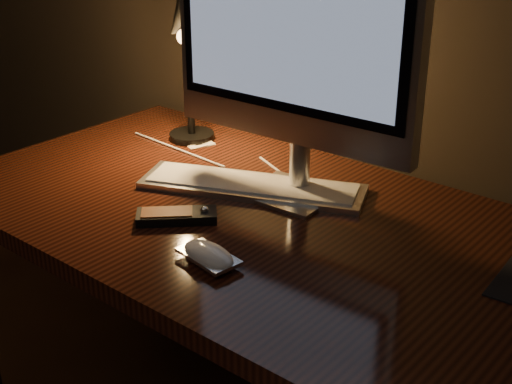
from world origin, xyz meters
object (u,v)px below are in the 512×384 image
Objects in this scene: media_remote at (177,216)px; monitor at (292,35)px; mouse at (209,257)px; desk at (318,271)px; keyboard at (252,186)px; desk_lamp at (186,42)px.

monitor is at bearing 22.36° from media_remote.
monitor is at bearing 110.19° from mouse.
desk is 0.32m from mouse.
mouse is (0.06, -0.32, -0.34)m from monitor.
media_remote reaches higher than desk.
monitor reaches higher than keyboard.
media_remote is (-0.02, -0.21, 0.00)m from keyboard.
desk is at bearing 89.73° from mouse.
monitor is 4.90× the size of mouse.
monitor is (-0.11, 0.04, 0.48)m from desk.
mouse is at bearing -70.65° from media_remote.
desk is 10.31× the size of media_remote.
mouse is 0.31× the size of desk_lamp.
desk is at bearing -21.63° from monitor.
media_remote is (-0.16, 0.08, -0.00)m from mouse.
media_remote is 0.40× the size of desk_lamp.
media_remote is at bearing -116.27° from monitor.
media_remote reaches higher than keyboard.
keyboard is at bearing 40.85° from media_remote.
monitor is at bearing -7.82° from keyboard.
media_remote reaches higher than mouse.
mouse is at bearing -86.91° from keyboard.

